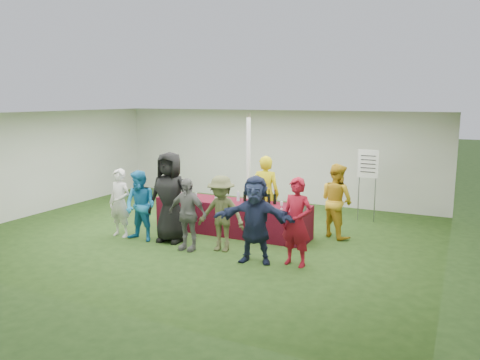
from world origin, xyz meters
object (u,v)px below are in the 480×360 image
at_px(staff_back, 337,201).
at_px(customer_4, 221,214).
at_px(customer_6, 297,222).
at_px(wine_list_sign, 368,169).
at_px(customer_0, 120,203).
at_px(customer_1, 141,206).
at_px(customer_2, 170,197).
at_px(dump_bucket, 300,207).
at_px(customer_3, 187,214).
at_px(staff_pourer, 265,194).
at_px(serving_table, 232,217).
at_px(customer_5, 255,219).

distance_m(staff_back, customer_4, 2.68).
bearing_deg(customer_6, wine_list_sign, 89.95).
relative_size(customer_0, customer_6, 0.92).
distance_m(customer_1, customer_2, 0.67).
distance_m(customer_2, customer_4, 1.30).
height_order(dump_bucket, customer_3, customer_3).
distance_m(dump_bucket, customer_2, 2.75).
relative_size(wine_list_sign, customer_6, 1.10).
xyz_separation_m(staff_pourer, customer_4, (-0.26, -1.65, -0.11)).
relative_size(customer_3, customer_6, 0.90).
bearing_deg(staff_pourer, customer_3, 54.24).
bearing_deg(customer_1, customer_0, 175.98).
height_order(serving_table, customer_2, customer_2).
distance_m(serving_table, staff_pourer, 0.93).
xyz_separation_m(serving_table, customer_2, (-0.93, -1.09, 0.59)).
distance_m(serving_table, customer_5, 2.00).
bearing_deg(customer_4, customer_1, -178.40).
distance_m(dump_bucket, customer_1, 3.39).
height_order(customer_0, customer_1, customer_1).
bearing_deg(staff_back, dump_bucket, 94.30).
height_order(staff_pourer, customer_4, staff_pourer).
bearing_deg(wine_list_sign, staff_pourer, -134.40).
height_order(customer_0, customer_5, customer_5).
xyz_separation_m(dump_bucket, staff_pourer, (-1.06, 0.68, 0.04)).
bearing_deg(serving_table, customer_4, -73.21).
bearing_deg(dump_bucket, staff_back, 62.48).
relative_size(wine_list_sign, customer_0, 1.19).
bearing_deg(serving_table, wine_list_sign, 43.65).
bearing_deg(dump_bucket, customer_4, -143.60).
relative_size(customer_2, customer_4, 1.26).
xyz_separation_m(wine_list_sign, customer_2, (-3.46, -3.51, -0.35)).
xyz_separation_m(customer_2, customer_3, (0.63, -0.33, -0.23)).
bearing_deg(customer_1, serving_table, 44.13).
distance_m(customer_2, customer_3, 0.75).
bearing_deg(customer_4, dump_bucket, 33.32).
height_order(wine_list_sign, customer_6, wine_list_sign).
bearing_deg(customer_2, customer_1, -162.16).
xyz_separation_m(wine_list_sign, customer_6, (-0.55, -3.75, -0.50)).
bearing_deg(customer_6, customer_0, -172.55).
xyz_separation_m(wine_list_sign, customer_3, (-2.83, -3.85, -0.58)).
distance_m(customer_3, customer_4, 0.69).
height_order(wine_list_sign, customer_4, wine_list_sign).
bearing_deg(customer_3, customer_1, 176.55).
relative_size(customer_3, customer_4, 0.96).
relative_size(wine_list_sign, customer_1, 1.18).
distance_m(staff_pourer, customer_6, 2.26).
bearing_deg(serving_table, dump_bucket, -7.47).
bearing_deg(dump_bucket, customer_0, -164.55).
bearing_deg(customer_3, customer_4, 20.33).
height_order(customer_2, customer_4, customer_2).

